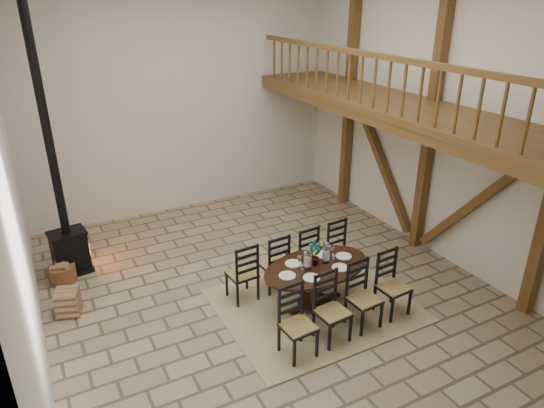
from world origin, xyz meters
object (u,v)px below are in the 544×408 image
dining_table (316,286)px  log_stack (68,302)px  wood_stove (63,215)px  log_basket (62,273)px

dining_table → log_stack: bearing=151.3°
wood_stove → dining_table: bearing=-49.6°
log_basket → log_stack: 1.07m
log_basket → dining_table: bearing=-37.0°
log_stack → log_basket: bearing=89.3°
wood_stove → log_basket: 1.02m
dining_table → wood_stove: wood_stove is taller
log_basket → log_stack: size_ratio=1.01×
dining_table → wood_stove: 4.51m
dining_table → log_stack: size_ratio=5.25×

